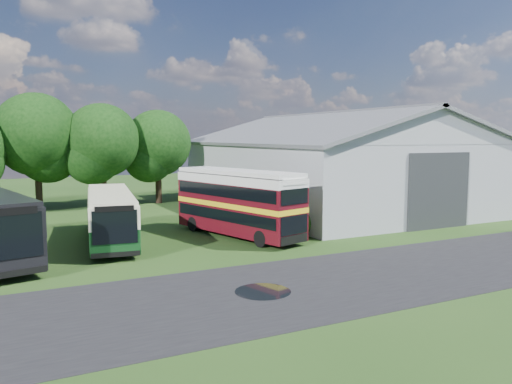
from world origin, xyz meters
TOP-DOWN VIEW (x-y plane):
  - ground at (0.00, 0.00)m, footprint 120.00×120.00m
  - asphalt_road at (3.00, -3.00)m, footprint 60.00×8.00m
  - puddle at (-1.50, -3.00)m, footprint 2.20×2.20m
  - storage_shed at (15.00, 15.98)m, footprint 18.80×24.80m
  - tree_mid at (-8.00, 24.80)m, footprint 6.80×6.80m
  - tree_right_a at (-3.00, 23.80)m, footprint 6.26×6.26m
  - tree_right_b at (2.00, 24.60)m, footprint 5.98×5.98m
  - shrub_front at (5.60, 6.00)m, footprint 1.70×1.70m
  - shrub_mid at (5.60, 8.00)m, footprint 1.60×1.60m
  - shrub_back at (5.60, 10.00)m, footprint 1.80×1.80m
  - bus_green_single at (-5.04, 9.23)m, footprint 3.85×10.71m
  - bus_maroon_double at (2.17, 7.44)m, footprint 4.88×9.66m

SIDE VIEW (x-z plane):
  - ground at x=0.00m, z-range 0.00..0.00m
  - asphalt_road at x=3.00m, z-range -0.01..0.01m
  - puddle at x=-1.50m, z-range -0.01..0.01m
  - shrub_front at x=5.60m, z-range -0.85..0.85m
  - shrub_mid at x=5.60m, z-range -0.80..0.80m
  - shrub_back at x=5.60m, z-range -0.90..0.90m
  - bus_green_single at x=-5.04m, z-range 0.09..2.98m
  - bus_maroon_double at x=2.17m, z-range 0.00..4.02m
  - storage_shed at x=15.00m, z-range 0.09..8.24m
  - tree_right_b at x=2.00m, z-range 1.21..9.66m
  - tree_right_a at x=-3.00m, z-range 1.27..10.10m
  - tree_mid at x=-8.00m, z-range 1.38..10.98m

